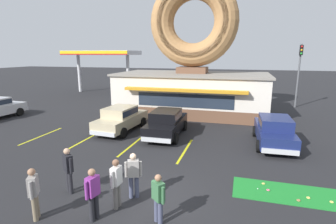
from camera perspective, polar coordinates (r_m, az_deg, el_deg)
ground_plane at (r=9.60m, az=-5.80°, el=-18.36°), size 160.00×160.00×0.00m
donut_shop_building at (r=21.98m, az=5.33°, el=9.41°), size 12.30×6.75×10.96m
putting_mat at (r=10.79m, az=25.47°, el=-15.82°), size 4.14×1.57×0.03m
mini_donut_near_right at (r=10.83m, az=32.06°, el=-16.26°), size 0.13×0.13×0.04m
mini_donut_mid_left at (r=11.06m, az=20.05°, el=-14.42°), size 0.13×0.13×0.04m
mini_donut_mid_centre at (r=10.41m, az=26.53°, el=-16.82°), size 0.13×0.13×0.04m
mini_donut_mid_right at (r=10.65m, az=20.96°, el=-15.58°), size 0.13×0.13×0.04m
mini_donut_far_left at (r=10.72m, az=28.23°, el=-16.12°), size 0.13×0.13×0.04m
golf_ball at (r=10.61m, az=18.94°, el=-15.52°), size 0.04×0.04×0.04m
car_champagne at (r=17.24m, az=-10.20°, el=-1.24°), size 2.21×4.67×1.60m
car_navy at (r=15.44m, az=22.14°, el=-3.61°), size 2.10×4.62×1.60m
car_black at (r=15.95m, az=-0.38°, el=-2.16°), size 2.07×4.60×1.60m
pedestrian_blue_sweater_man at (r=10.16m, az=-20.88°, el=-11.37°), size 0.52×0.41×1.70m
pedestrian_hooded_kid at (r=8.41m, az=-16.02°, el=-16.39°), size 0.32×0.58×1.66m
pedestrian_leather_jacket_man at (r=9.31m, az=-7.53°, el=-13.13°), size 0.56×0.37×1.64m
pedestrian_clipboard_woman at (r=8.84m, az=-11.16°, el=-14.56°), size 0.26×0.60×1.67m
pedestrian_beanie_man at (r=9.09m, az=-27.19°, el=-15.13°), size 0.39×0.54×1.65m
pedestrian_crossing_woman at (r=8.03m, az=-2.13°, el=-17.96°), size 0.48×0.43×1.55m
trash_bin at (r=19.14m, az=23.15°, el=-1.85°), size 0.57×0.57×0.97m
traffic_light_pole at (r=27.00m, az=26.67°, el=8.66°), size 0.28×0.47×5.80m
gas_station_canopy at (r=34.82m, az=-14.21°, el=12.08°), size 9.00×4.46×5.30m
parking_stripe_far_left at (r=17.89m, az=-25.77°, el=-4.70°), size 0.12×3.60×0.01m
parking_stripe_left at (r=16.10m, az=-17.71°, el=-5.87°), size 0.12×3.60×0.01m
parking_stripe_mid_left at (r=14.69m, az=-7.83°, el=-7.14°), size 0.12×3.60×0.01m
parking_stripe_centre at (r=13.81m, az=3.76°, el=-8.35°), size 0.12×3.60×0.01m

